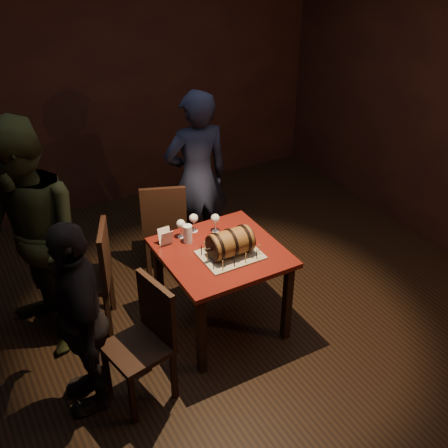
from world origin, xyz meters
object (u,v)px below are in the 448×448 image
object	(u,v)px
wine_glass_right	(215,219)
chair_back	(164,223)
pint_of_ale	(188,234)
person_left_rear	(30,242)
person_back	(197,179)
pub_table	(221,262)
barrel_cake	(230,243)
chair_left_front	(146,335)
person_left_front	(80,318)
wine_glass_left	(181,225)
wine_glass_mid	(194,219)
chair_left_rear	(94,273)

from	to	relation	value
wine_glass_right	chair_back	world-z (taller)	chair_back
pint_of_ale	person_left_rear	xyz separation A→B (m)	(-1.12, 0.31, 0.11)
person_left_rear	person_back	bearing A→B (deg)	93.65
pub_table	barrel_cake	size ratio (longest dim) A/B	2.38
chair_left_front	person_back	distance (m)	1.78
pub_table	person_left_front	bearing A→B (deg)	-169.48
barrel_cake	wine_glass_right	bearing A→B (deg)	79.57
wine_glass_left	pint_of_ale	bearing A→B (deg)	-79.97
wine_glass_mid	chair_back	bearing A→B (deg)	91.34
wine_glass_left	wine_glass_right	xyz separation A→B (m)	(0.28, -0.06, 0.00)
wine_glass_left	pint_of_ale	xyz separation A→B (m)	(0.02, -0.09, -0.05)
barrel_cake	person_back	distance (m)	1.14
pub_table	person_left_front	world-z (taller)	person_left_front
pub_table	wine_glass_mid	size ratio (longest dim) A/B	5.59
wine_glass_mid	wine_glass_right	world-z (taller)	same
chair_left_front	person_left_front	xyz separation A→B (m)	(-0.39, 0.14, 0.21)
barrel_cake	chair_back	distance (m)	1.09
wine_glass_right	person_left_front	xyz separation A→B (m)	(-1.27, -0.48, -0.13)
pub_table	chair_left_front	distance (m)	0.87
barrel_cake	pint_of_ale	distance (m)	0.38
wine_glass_right	pub_table	bearing A→B (deg)	-109.24
chair_left_front	wine_glass_left	bearing A→B (deg)	48.52
chair_back	chair_left_front	bearing A→B (deg)	-118.80
wine_glass_mid	chair_back	xyz separation A→B (m)	(-0.01, 0.59, -0.34)
wine_glass_right	chair_left_front	bearing A→B (deg)	-144.70
chair_left_rear	chair_left_front	distance (m)	0.88
person_left_rear	pub_table	bearing A→B (deg)	54.65
pub_table	wine_glass_mid	distance (m)	0.42
wine_glass_right	chair_back	distance (m)	0.78
wine_glass_mid	wine_glass_right	bearing A→B (deg)	-30.02
barrel_cake	wine_glass_mid	bearing A→B (deg)	100.85
wine_glass_left	chair_left_rear	size ratio (longest dim) A/B	0.17
pub_table	chair_left_rear	xyz separation A→B (m)	(-0.87, 0.51, -0.12)
chair_left_rear	person_back	world-z (taller)	person_back
pint_of_ale	person_back	size ratio (longest dim) A/B	0.09
chair_left_rear	barrel_cake	bearing A→B (deg)	-34.11
person_back	barrel_cake	bearing A→B (deg)	80.88
person_back	person_left_front	size ratio (longest dim) A/B	1.14
wine_glass_right	person_left_front	bearing A→B (deg)	-159.27
wine_glass_left	wine_glass_right	distance (m)	0.28
person_back	chair_left_front	bearing A→B (deg)	56.55
wine_glass_right	chair_left_rear	bearing A→B (deg)	165.35
person_left_rear	pint_of_ale	bearing A→B (deg)	62.01
person_back	chair_left_rear	bearing A→B (deg)	28.03
barrel_cake	chair_left_front	bearing A→B (deg)	-161.87
chair_back	person_back	size ratio (longest dim) A/B	0.55
chair_left_front	person_left_rear	world-z (taller)	person_left_rear
pint_of_ale	chair_left_front	size ratio (longest dim) A/B	0.16
pint_of_ale	chair_left_rear	size ratio (longest dim) A/B	0.16
pub_table	chair_left_front	bearing A→B (deg)	-155.41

